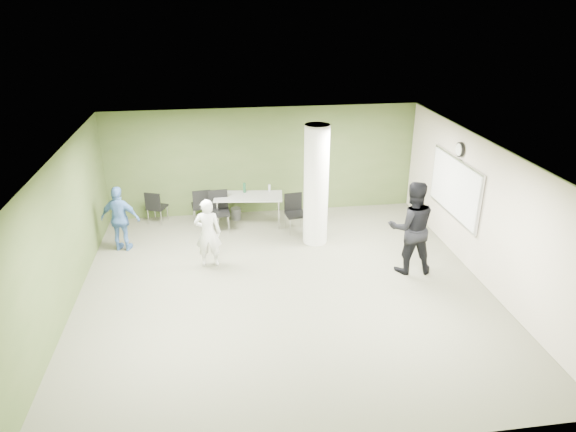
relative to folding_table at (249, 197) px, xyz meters
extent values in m
plane|color=#595846|center=(0.46, -3.18, -0.74)|extent=(8.00, 8.00, 0.00)
plane|color=white|center=(0.46, -3.18, 2.06)|extent=(8.00, 8.00, 0.00)
cube|color=#3F5227|center=(0.46, 0.82, 0.66)|extent=(8.00, 2.80, 0.02)
cube|color=#3F5227|center=(-3.54, -3.18, 0.66)|extent=(0.02, 8.00, 2.80)
cube|color=beige|center=(4.46, -3.18, 0.66)|extent=(0.02, 8.00, 2.80)
cylinder|color=silver|center=(1.46, -1.18, 0.66)|extent=(0.56, 0.56, 2.80)
cube|color=silver|center=(4.39, -1.98, 0.76)|extent=(0.04, 2.30, 1.30)
cube|color=white|center=(4.37, -1.98, 0.76)|extent=(0.02, 2.20, 1.20)
cylinder|color=black|center=(4.39, -1.98, 1.61)|extent=(0.05, 0.32, 0.32)
cylinder|color=white|center=(4.36, -1.98, 1.61)|extent=(0.02, 0.26, 0.26)
cube|color=#989993|center=(0.00, -0.01, 0.03)|extent=(1.74, 0.93, 0.04)
cylinder|color=silver|center=(-0.79, -0.21, -0.37)|extent=(0.04, 0.04, 0.75)
cylinder|color=silver|center=(0.71, -0.39, -0.37)|extent=(0.04, 0.04, 0.75)
cylinder|color=silver|center=(-0.71, 0.37, -0.37)|extent=(0.04, 0.04, 0.75)
cylinder|color=silver|center=(0.78, 0.19, -0.37)|extent=(0.04, 0.04, 0.75)
cylinder|color=#174729|center=(-0.08, 0.22, 0.17)|extent=(0.07, 0.07, 0.25)
cylinder|color=#B2B2B7|center=(0.54, 0.21, 0.14)|extent=(0.06, 0.06, 0.18)
cylinder|color=#4C4C4C|center=(-0.32, 0.39, -0.59)|extent=(0.26, 0.26, 0.30)
cube|color=black|center=(-2.30, 0.47, -0.32)|extent=(0.56, 0.56, 0.05)
cube|color=black|center=(-2.37, 0.29, -0.09)|extent=(0.40, 0.19, 0.42)
cylinder|color=silver|center=(-2.06, 0.57, -0.54)|extent=(0.02, 0.02, 0.40)
cylinder|color=silver|center=(-2.39, 0.70, -0.54)|extent=(0.02, 0.02, 0.40)
cylinder|color=silver|center=(-2.20, 0.24, -0.54)|extent=(0.02, 0.02, 0.40)
cylinder|color=silver|center=(-2.53, 0.37, -0.54)|extent=(0.02, 0.02, 0.40)
cube|color=black|center=(-1.18, 0.32, -0.29)|extent=(0.53, 0.53, 0.05)
cube|color=black|center=(-1.15, 0.11, -0.03)|extent=(0.45, 0.10, 0.46)
cylinder|color=silver|center=(-1.02, 0.54, -0.52)|extent=(0.02, 0.02, 0.44)
cylinder|color=silver|center=(-1.40, 0.49, -0.52)|extent=(0.02, 0.02, 0.44)
cylinder|color=silver|center=(-0.97, 0.16, -0.52)|extent=(0.02, 0.02, 0.44)
cylinder|color=silver|center=(-1.35, 0.10, -0.52)|extent=(0.02, 0.02, 0.44)
cube|color=black|center=(-0.74, -0.25, -0.26)|extent=(0.52, 0.52, 0.05)
cube|color=black|center=(-0.75, -0.03, 0.00)|extent=(0.47, 0.07, 0.48)
cylinder|color=silver|center=(-0.93, -0.47, -0.51)|extent=(0.02, 0.02, 0.46)
cylinder|color=silver|center=(-0.53, -0.44, -0.51)|extent=(0.02, 0.02, 0.46)
cylinder|color=silver|center=(-0.95, -0.06, -0.51)|extent=(0.02, 0.02, 0.46)
cylinder|color=silver|center=(-0.55, -0.04, -0.51)|extent=(0.02, 0.02, 0.46)
cube|color=black|center=(1.09, -0.56, -0.29)|extent=(0.52, 0.52, 0.05)
cube|color=black|center=(1.06, -0.35, -0.04)|extent=(0.44, 0.10, 0.45)
cylinder|color=silver|center=(0.93, -0.77, -0.53)|extent=(0.02, 0.02, 0.43)
cylinder|color=silver|center=(1.31, -0.72, -0.53)|extent=(0.02, 0.02, 0.43)
cylinder|color=silver|center=(0.88, -0.39, -0.53)|extent=(0.02, 0.02, 0.43)
cylinder|color=silver|center=(1.26, -0.34, -0.53)|extent=(0.02, 0.02, 0.43)
imported|color=silver|center=(-1.00, -1.99, 0.02)|extent=(0.57, 0.40, 1.52)
imported|color=black|center=(3.13, -2.82, 0.25)|extent=(1.03, 0.84, 1.99)
imported|color=#456EAC|center=(-2.94, -0.97, 0.02)|extent=(0.95, 0.58, 1.52)
camera|label=1|loc=(-0.72, -11.88, 4.63)|focal=32.00mm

